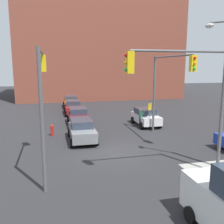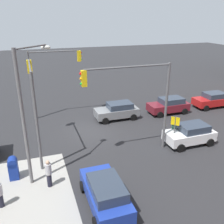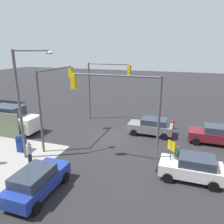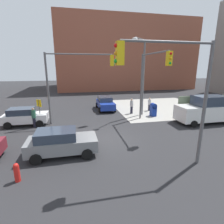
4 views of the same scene
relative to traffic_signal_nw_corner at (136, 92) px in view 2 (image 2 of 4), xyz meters
name	(u,v)px [view 2 (image 2 of 4)]	position (x,y,z in m)	size (l,w,h in m)	color
ground_plane	(91,131)	(2.06, -4.50, -4.68)	(120.00, 120.00, 0.00)	#28282B
traffic_signal_nw_corner	(136,92)	(0.00, 0.00, 0.00)	(6.31, 0.36, 6.50)	#59595B
traffic_signal_se_corner	(51,71)	(4.68, -9.00, -0.08)	(4.98, 0.36, 6.50)	#59595B
traffic_signal_ne_corner	(33,93)	(6.56, -2.05, -0.06)	(0.36, 5.38, 6.50)	#59595B
street_lamp_corner	(27,108)	(7.00, 1.04, 0.02)	(2.06, 1.99, 8.00)	slate
warning_sign_two_way	(175,126)	(-3.34, 0.01, -3.04)	(0.48, 0.48, 2.40)	#4C4C4C
mailbox_blue	(13,168)	(8.26, 0.50, -3.92)	(0.56, 0.64, 1.43)	navy
fire_hydrant	(127,105)	(-2.94, -8.70, -4.19)	(0.26, 0.26, 0.94)	red
hatchback_blue	(105,192)	(3.62, 4.60, -3.84)	(2.02, 4.23, 1.62)	#1E389E
coupe_white	(190,134)	(-4.71, 0.16, -3.84)	(3.85, 2.02, 1.62)	white
sedan_red	(212,100)	(-12.05, -6.25, -3.84)	(3.96, 2.02, 1.62)	#B21919
hatchback_maroon	(169,105)	(-6.62, -6.19, -3.84)	(4.16, 2.02, 1.62)	maroon
coupe_gray	(117,111)	(-1.05, -6.44, -3.84)	(4.16, 2.02, 1.62)	slate
pedestrian_waiting	(49,173)	(6.26, 2.00, -3.76)	(0.36, 0.36, 1.76)	#B2B2B7
pedestrian_walking_north	(174,130)	(-3.74, -0.70, -3.73)	(0.36, 0.36, 1.81)	#2D664C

